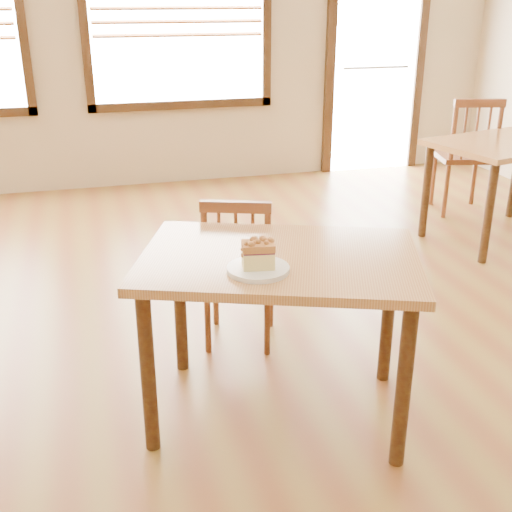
{
  "coord_description": "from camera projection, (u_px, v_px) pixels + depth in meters",
  "views": [
    {
      "loc": [
        -0.68,
        -2.23,
        1.73
      ],
      "look_at": [
        -0.07,
        -0.03,
        0.8
      ],
      "focal_mm": 45.0,
      "sensor_mm": 36.0,
      "label": 1
    }
  ],
  "objects": [
    {
      "name": "cafe_chair_main",
      "position": [
        239.0,
        269.0,
        3.3
      ],
      "size": [
        0.49,
        0.49,
        0.84
      ],
      "rotation": [
        0.0,
        0.0,
        2.79
      ],
      "color": "brown",
      "rests_on": "ground"
    },
    {
      "name": "ground",
      "position": [
        270.0,
        421.0,
        2.81
      ],
      "size": [
        8.0,
        8.0,
        0.0
      ],
      "primitive_type": "plane",
      "color": "brown"
    },
    {
      "name": "cafe_chair_second",
      "position": [
        466.0,
        155.0,
        5.33
      ],
      "size": [
        0.54,
        0.54,
        0.99
      ],
      "rotation": [
        0.0,
        0.0,
        2.91
      ],
      "color": "brown",
      "rests_on": "ground"
    },
    {
      "name": "plate",
      "position": [
        258.0,
        269.0,
        2.45
      ],
      "size": [
        0.24,
        0.24,
        0.02
      ],
      "color": "white",
      "rests_on": "cafe_table_main"
    },
    {
      "name": "cafe_table_main",
      "position": [
        279.0,
        279.0,
        2.65
      ],
      "size": [
        1.32,
        1.11,
        0.75
      ],
      "rotation": [
        0.0,
        0.0,
        -0.37
      ],
      "color": "#B37F45",
      "rests_on": "ground"
    },
    {
      "name": "cake_slice",
      "position": [
        258.0,
        253.0,
        2.43
      ],
      "size": [
        0.14,
        0.11,
        0.12
      ],
      "rotation": [
        0.0,
        0.0,
        -0.16
      ],
      "color": "#FFEE90",
      "rests_on": "plate"
    },
    {
      "name": "cafe_table_second",
      "position": [
        509.0,
        155.0,
        4.71
      ],
      "size": [
        1.26,
        0.99,
        0.75
      ],
      "rotation": [
        0.0,
        0.0,
        0.24
      ],
      "color": "#B37F45",
      "rests_on": "ground"
    },
    {
      "name": "entry_door",
      "position": [
        376.0,
        52.0,
        6.48
      ],
      "size": [
        1.08,
        0.06,
        2.29
      ],
      "color": "white",
      "rests_on": "ground"
    }
  ]
}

